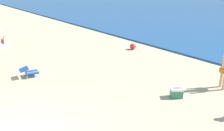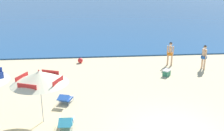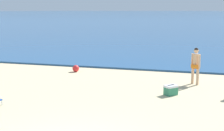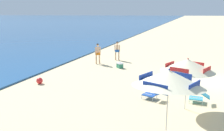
# 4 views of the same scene
# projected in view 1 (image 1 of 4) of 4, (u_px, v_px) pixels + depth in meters

# --- Properties ---
(lounge_chair_under_umbrella) EXTENTS (0.76, 0.97, 0.49)m
(lounge_chair_under_umbrella) POSITION_uv_depth(u_px,v_px,m) (29.00, 71.00, 13.04)
(lounge_chair_under_umbrella) COLOR #1E4799
(lounge_chair_under_umbrella) RESTS_ON ground
(cooler_box) EXTENTS (0.59, 0.60, 0.43)m
(cooler_box) POSITION_uv_depth(u_px,v_px,m) (177.00, 93.00, 11.13)
(cooler_box) COLOR #2D7F5B
(cooler_box) RESTS_ON ground
(beach_ball) EXTENTS (0.37, 0.37, 0.37)m
(beach_ball) POSITION_uv_depth(u_px,v_px,m) (133.00, 47.00, 16.99)
(beach_ball) COLOR red
(beach_ball) RESTS_ON ground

